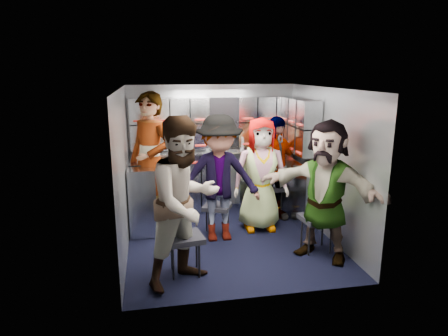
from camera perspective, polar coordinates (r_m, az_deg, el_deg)
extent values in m
plane|color=black|center=(5.73, 0.82, -10.16)|extent=(3.00, 3.00, 0.00)
cube|color=#959BA3|center=(6.84, -1.66, 3.02)|extent=(2.80, 0.04, 2.10)
cube|color=#959BA3|center=(5.30, -14.14, -0.58)|extent=(0.04, 3.00, 2.10)
cube|color=#959BA3|center=(5.83, 14.47, 0.69)|extent=(0.04, 3.00, 2.10)
cube|color=silver|center=(5.24, 0.90, 11.31)|extent=(2.80, 3.00, 0.02)
cube|color=#9FA6AF|center=(6.76, -1.35, -1.94)|extent=(2.68, 0.38, 0.99)
cube|color=#9FA6AF|center=(5.98, -11.53, -4.34)|extent=(0.38, 0.76, 0.99)
cube|color=#AFB1B6|center=(6.64, -1.37, 2.39)|extent=(2.68, 0.42, 0.03)
cube|color=#9FA6AF|center=(6.62, -1.48, 6.52)|extent=(2.68, 0.28, 0.82)
cube|color=#9FA6AF|center=(6.33, 10.80, 5.94)|extent=(0.28, 1.00, 0.82)
cube|color=#9FA6AF|center=(6.44, 10.73, -2.94)|extent=(0.28, 1.20, 1.00)
cube|color=maroon|center=(6.47, -1.08, 0.87)|extent=(2.60, 0.02, 0.03)
cube|color=black|center=(4.69, -5.62, -9.92)|extent=(0.46, 0.44, 0.06)
cylinder|color=black|center=(4.67, -7.28, -13.27)|extent=(0.03, 0.03, 0.43)
cylinder|color=black|center=(4.69, -3.55, -13.04)|extent=(0.03, 0.03, 0.43)
cylinder|color=black|center=(4.90, -7.47, -11.93)|extent=(0.03, 0.03, 0.43)
cylinder|color=black|center=(4.92, -3.93, -11.72)|extent=(0.03, 0.03, 0.43)
cube|color=black|center=(5.78, -0.99, -5.55)|extent=(0.49, 0.48, 0.06)
cylinder|color=black|center=(5.72, -2.16, -8.07)|extent=(0.02, 0.02, 0.39)
cylinder|color=black|center=(5.77, 0.58, -7.88)|extent=(0.02, 0.02, 0.39)
cylinder|color=black|center=(5.94, -2.50, -7.23)|extent=(0.02, 0.02, 0.39)
cylinder|color=black|center=(5.98, 0.13, -7.06)|extent=(0.02, 0.02, 0.39)
cube|color=black|center=(6.18, 4.69, -4.49)|extent=(0.46, 0.44, 0.06)
cylinder|color=black|center=(6.11, 3.74, -6.73)|extent=(0.02, 0.02, 0.37)
cylinder|color=black|center=(6.18, 6.11, -6.55)|extent=(0.02, 0.02, 0.37)
cylinder|color=black|center=(6.32, 3.23, -6.03)|extent=(0.02, 0.02, 0.37)
cylinder|color=black|center=(6.38, 5.53, -5.86)|extent=(0.02, 0.02, 0.37)
cube|color=black|center=(6.55, 6.59, -2.80)|extent=(0.49, 0.47, 0.07)
cylinder|color=black|center=(6.46, 5.55, -5.29)|extent=(0.03, 0.03, 0.45)
cylinder|color=black|center=(6.55, 8.18, -5.10)|extent=(0.03, 0.03, 0.45)
cylinder|color=black|center=(6.70, 4.92, -4.56)|extent=(0.03, 0.03, 0.45)
cylinder|color=black|center=(6.79, 7.46, -4.39)|extent=(0.03, 0.03, 0.45)
cube|color=black|center=(5.38, 13.15, -7.04)|extent=(0.44, 0.42, 0.06)
cylinder|color=black|center=(5.30, 12.07, -10.02)|extent=(0.03, 0.03, 0.43)
cylinder|color=black|center=(5.42, 15.02, -9.66)|extent=(0.03, 0.03, 0.43)
cylinder|color=black|center=(5.52, 11.05, -9.00)|extent=(0.03, 0.03, 0.43)
cylinder|color=black|center=(5.63, 13.90, -8.68)|extent=(0.03, 0.03, 0.43)
imported|color=black|center=(5.89, -10.41, 0.77)|extent=(0.88, 0.87, 2.05)
imported|color=black|center=(4.35, -5.56, -4.91)|extent=(1.15, 1.10, 1.88)
imported|color=black|center=(5.47, -0.69, -1.54)|extent=(1.15, 0.67, 1.76)
imported|color=black|center=(5.89, 5.24, -0.93)|extent=(0.86, 0.59, 1.67)
imported|color=black|center=(6.29, 7.16, -0.13)|extent=(1.05, 0.72, 1.65)
imported|color=black|center=(5.09, 14.22, -3.15)|extent=(1.52, 1.53, 1.76)
cylinder|color=white|center=(6.48, -10.48, 3.06)|extent=(0.06, 0.06, 0.23)
cylinder|color=white|center=(6.59, 0.12, 3.44)|extent=(0.06, 0.06, 0.23)
cylinder|color=white|center=(6.66, 2.61, 3.53)|extent=(0.07, 0.07, 0.23)
cylinder|color=#CFB792|center=(6.51, -5.55, 2.63)|extent=(0.07, 0.07, 0.09)
cylinder|color=#CFB792|center=(6.74, 5.23, 3.08)|extent=(0.09, 0.09, 0.10)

